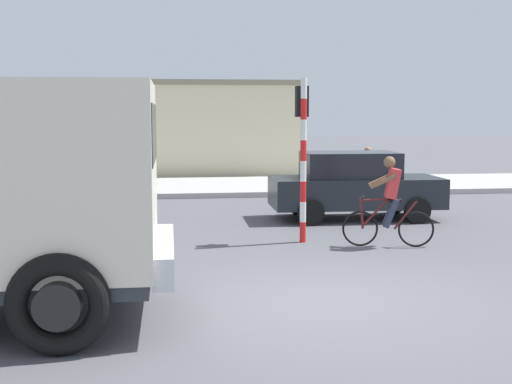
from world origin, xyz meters
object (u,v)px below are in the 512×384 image
cyclist (389,202)px  car_red_near (354,185)px  pedestrian_near_kerb (367,176)px  traffic_light_pole (303,137)px  car_far_side (29,178)px

cyclist → car_red_near: cyclist is taller
car_red_near → pedestrian_near_kerb: pedestrian_near_kerb is taller
cyclist → car_red_near: (0.29, 3.44, -0.05)m
traffic_light_pole → car_red_near: traffic_light_pole is taller
cyclist → pedestrian_near_kerb: size_ratio=1.06×
traffic_light_pole → car_red_near: (1.81, 2.68, -1.25)m
pedestrian_near_kerb → car_red_near: bearing=-115.6°
cyclist → traffic_light_pole: 2.08m
cyclist → traffic_light_pole: size_ratio=0.54×
cyclist → pedestrian_near_kerb: cyclist is taller
traffic_light_pole → car_far_side: size_ratio=0.74×
car_red_near → car_far_side: same height
car_red_near → car_far_side: bearing=160.6°
cyclist → car_red_near: 3.45m
traffic_light_pole → pedestrian_near_kerb: traffic_light_pole is taller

